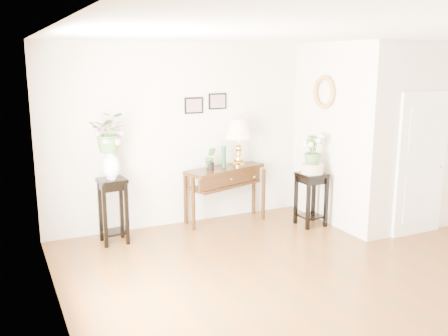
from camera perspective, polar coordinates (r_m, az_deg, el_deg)
floor at (r=6.17m, az=12.35°, el=-12.32°), size 6.00×5.50×0.02m
ceiling at (r=5.62m, az=13.70°, el=14.62°), size 6.00×5.50×0.02m
wall_back at (r=8.04m, az=0.83°, el=4.15°), size 6.00×0.02×2.80m
wall_left at (r=4.57m, az=-18.19°, el=-2.77°), size 0.02×5.50×2.80m
partition at (r=8.41m, az=16.84°, el=3.99°), size 1.80×1.95×2.80m
door at (r=7.77m, az=21.59°, el=0.37°), size 0.90×0.05×2.10m
art_print_left at (r=7.71m, az=-3.48°, el=7.15°), size 0.30×0.02×0.25m
art_print_right at (r=7.86m, az=-0.75°, el=7.64°), size 0.30×0.02×0.25m
wall_ornament at (r=7.85m, az=11.35°, el=8.49°), size 0.07×0.51×0.51m
console_table at (r=7.91m, az=0.12°, el=-3.05°), size 1.41×0.84×0.89m
table_lamp at (r=7.84m, az=1.69°, el=2.76°), size 0.53×0.53×0.75m
green_vase at (r=7.76m, az=-0.01°, el=1.31°), size 0.08×0.08×0.34m
potted_plant at (r=7.67m, az=-1.58°, el=1.09°), size 0.21×0.19×0.32m
plant_stand_a at (r=7.18m, az=-12.54°, el=-4.81°), size 0.39×0.39×0.93m
porcelain_vase at (r=7.01m, az=-12.80°, el=0.59°), size 0.25×0.25×0.42m
lily_arrangement at (r=6.93m, az=-12.98°, el=4.27°), size 0.63×0.59×0.56m
plant_stand_b at (r=7.86m, az=9.91°, el=-3.55°), size 0.41×0.41×0.83m
ceramic_bowl at (r=7.74m, az=10.04°, el=-0.00°), size 0.42×0.42×0.15m
narcissus at (r=7.69m, az=10.12°, el=1.98°), size 0.33×0.33×0.47m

